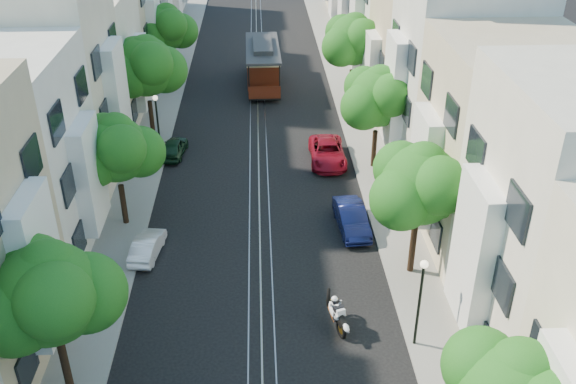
{
  "coord_description": "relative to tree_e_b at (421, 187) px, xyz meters",
  "views": [
    {
      "loc": [
        0.14,
        -15.66,
        18.64
      ],
      "look_at": [
        1.52,
        13.22,
        2.2
      ],
      "focal_mm": 40.0,
      "sensor_mm": 36.0,
      "label": 1
    }
  ],
  "objects": [
    {
      "name": "rail_left",
      "position": [
        -7.81,
        19.02,
        -4.72
      ],
      "size": [
        0.06,
        80.0,
        0.02
      ],
      "primitive_type": "cube",
      "color": "gray",
      "rests_on": "ground"
    },
    {
      "name": "tree_e_c",
      "position": [
        -0.0,
        11.0,
        -0.13
      ],
      "size": [
        4.84,
        3.99,
        6.52
      ],
      "color": "black",
      "rests_on": "ground"
    },
    {
      "name": "lamp_west",
      "position": [
        -13.56,
        13.02,
        -1.89
      ],
      "size": [
        0.32,
        0.32,
        4.16
      ],
      "color": "black",
      "rests_on": "ground"
    },
    {
      "name": "ground",
      "position": [
        -7.26,
        19.02,
        -4.73
      ],
      "size": [
        200.0,
        200.0,
        0.0
      ],
      "primitive_type": "plane",
      "color": "black",
      "rests_on": "ground"
    },
    {
      "name": "tree_w_d",
      "position": [
        -14.4,
        27.0,
        -0.13
      ],
      "size": [
        4.84,
        3.99,
        6.52
      ],
      "color": "black",
      "rests_on": "ground"
    },
    {
      "name": "sidewalk_west",
      "position": [
        -14.51,
        19.02,
        -4.67
      ],
      "size": [
        2.5,
        80.0,
        0.12
      ],
      "primitive_type": "cube",
      "color": "gray",
      "rests_on": "ground"
    },
    {
      "name": "rail_slot",
      "position": [
        -7.26,
        19.02,
        -4.72
      ],
      "size": [
        0.06,
        80.0,
        0.02
      ],
      "primitive_type": "cube",
      "color": "gray",
      "rests_on": "ground"
    },
    {
      "name": "parked_car_e_far",
      "position": [
        -2.86,
        11.93,
        -4.08
      ],
      "size": [
        2.23,
        4.76,
        1.32
      ],
      "primitive_type": "imported",
      "rotation": [
        0.0,
        0.0,
        -0.01
      ],
      "color": "maroon",
      "rests_on": "ground"
    },
    {
      "name": "lane_line",
      "position": [
        -7.26,
        19.02,
        -4.73
      ],
      "size": [
        0.08,
        80.0,
        0.01
      ],
      "primitive_type": "cube",
      "color": "tan",
      "rests_on": "ground"
    },
    {
      "name": "townhouses_east",
      "position": [
        4.61,
        18.94,
        0.45
      ],
      "size": [
        7.75,
        72.0,
        12.0
      ],
      "color": "beige",
      "rests_on": "ground"
    },
    {
      "name": "sportbike_rider",
      "position": [
        -4.09,
        -3.71,
        -3.87
      ],
      "size": [
        0.84,
        2.13,
        1.5
      ],
      "rotation": [
        0.0,
        0.0,
        0.32
      ],
      "color": "black",
      "rests_on": "ground"
    },
    {
      "name": "tree_e_b",
      "position": [
        0.0,
        0.0,
        0.0
      ],
      "size": [
        4.93,
        4.08,
        6.68
      ],
      "color": "black",
      "rests_on": "ground"
    },
    {
      "name": "parked_car_w_mid",
      "position": [
        -12.86,
        2.05,
        -4.2
      ],
      "size": [
        1.57,
        3.39,
        1.07
      ],
      "primitive_type": "imported",
      "rotation": [
        0.0,
        0.0,
        3.0
      ],
      "color": "white",
      "rests_on": "ground"
    },
    {
      "name": "townhouses_west",
      "position": [
        -19.13,
        18.94,
        0.35
      ],
      "size": [
        7.75,
        72.0,
        11.76
      ],
      "color": "silver",
      "rests_on": "ground"
    },
    {
      "name": "tree_w_a",
      "position": [
        -14.4,
        -7.0,
        0.0
      ],
      "size": [
        4.93,
        4.08,
        6.68
      ],
      "color": "black",
      "rests_on": "ground"
    },
    {
      "name": "sidewalk_east",
      "position": [
        -0.01,
        19.02,
        -4.67
      ],
      "size": [
        2.5,
        80.0,
        0.12
      ],
      "primitive_type": "cube",
      "color": "gray",
      "rests_on": "ground"
    },
    {
      "name": "tree_w_c",
      "position": [
        -14.4,
        16.0,
        0.34
      ],
      "size": [
        5.13,
        4.28,
        7.09
      ],
      "color": "black",
      "rests_on": "ground"
    },
    {
      "name": "cable_car",
      "position": [
        -6.76,
        26.22,
        -2.78
      ],
      "size": [
        2.8,
        8.63,
        3.3
      ],
      "rotation": [
        0.0,
        0.0,
        0.01
      ],
      "color": "black",
      "rests_on": "ground"
    },
    {
      "name": "parked_car_w_far",
      "position": [
        -12.75,
        13.3,
        -4.15
      ],
      "size": [
        1.75,
        3.54,
        1.16
      ],
      "primitive_type": "imported",
      "rotation": [
        0.0,
        0.0,
        3.03
      ],
      "color": "#13301D",
      "rests_on": "ground"
    },
    {
      "name": "parked_car_e_mid",
      "position": [
        -2.38,
        3.97,
        -4.08
      ],
      "size": [
        1.7,
        4.09,
        1.32
      ],
      "primitive_type": "imported",
      "rotation": [
        0.0,
        0.0,
        0.08
      ],
      "color": "#0C123F",
      "rests_on": "ground"
    },
    {
      "name": "rail_right",
      "position": [
        -6.71,
        19.02,
        -4.72
      ],
      "size": [
        0.06,
        80.0,
        0.02
      ],
      "primitive_type": "cube",
      "color": "gray",
      "rests_on": "ground"
    },
    {
      "name": "lamp_east",
      "position": [
        -0.96,
        -4.98,
        -1.89
      ],
      "size": [
        0.32,
        0.32,
        4.16
      ],
      "color": "black",
      "rests_on": "ground"
    },
    {
      "name": "tree_w_b",
      "position": [
        -14.4,
        5.0,
        -0.34
      ],
      "size": [
        4.72,
        3.87,
        6.27
      ],
      "color": "black",
      "rests_on": "ground"
    },
    {
      "name": "tree_e_d",
      "position": [
        0.0,
        22.0,
        0.13
      ],
      "size": [
        5.01,
        4.16,
        6.85
      ],
      "color": "black",
      "rests_on": "ground"
    }
  ]
}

